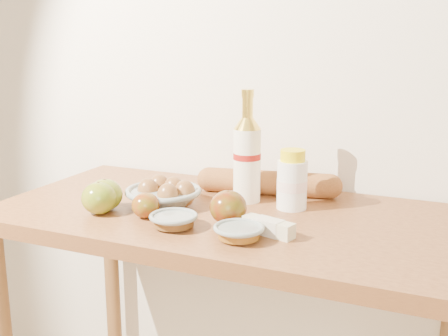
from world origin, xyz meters
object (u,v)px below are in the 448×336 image
Objects in this scene: egg_bowl at (165,194)px; table at (229,257)px; bourbon_bottle at (247,157)px; cream_bottle at (292,181)px; baguette at (268,183)px.

table is at bearing 5.59° from egg_bowl.
bourbon_bottle is 0.24m from egg_bowl.
bourbon_bottle reaches higher than table.
table is 4.00× the size of bourbon_bottle.
cream_bottle reaches higher than egg_bowl.
cream_bottle is 0.33m from egg_bowl.
baguette is at bearing 115.47° from cream_bottle.
egg_bowl is (-0.18, -0.12, -0.09)m from bourbon_bottle.
bourbon_bottle is 1.94× the size of cream_bottle.
egg_bowl is at bearing -169.90° from bourbon_bottle.
cream_bottle reaches higher than baguette.
egg_bowl is at bearing -147.13° from baguette.
baguette is (-0.10, 0.10, -0.04)m from cream_bottle.
cream_bottle is (0.13, -0.01, -0.05)m from bourbon_bottle.
baguette is at bearing 45.96° from bourbon_bottle.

